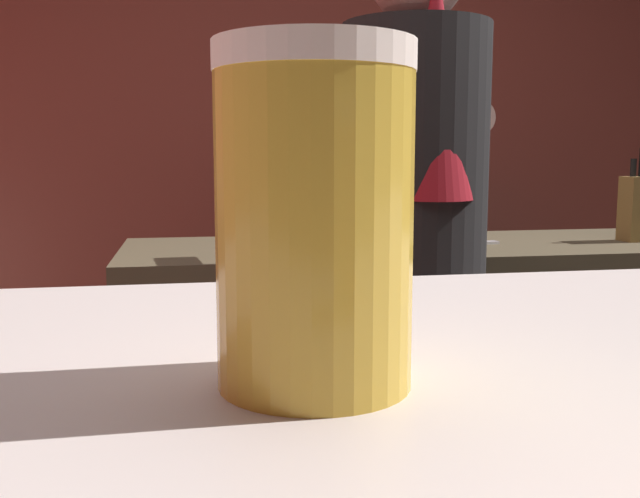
% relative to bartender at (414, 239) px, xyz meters
% --- Properties ---
extents(wall_back, '(5.20, 0.10, 2.70)m').
position_rel_bartender_xyz_m(wall_back, '(-0.02, 1.93, 0.37)').
color(wall_back, brown).
rests_on(wall_back, ground).
extents(prep_counter, '(2.10, 0.60, 0.91)m').
position_rel_bartender_xyz_m(prep_counter, '(0.33, 0.46, -0.53)').
color(prep_counter, '#4D4330').
rests_on(prep_counter, ground).
extents(back_shelf, '(0.91, 0.36, 1.07)m').
position_rel_bartender_xyz_m(back_shelf, '(0.29, 1.65, -0.44)').
color(back_shelf, '#303C37').
rests_on(back_shelf, ground).
extents(bartender, '(0.45, 0.53, 1.69)m').
position_rel_bartender_xyz_m(bartender, '(0.00, 0.00, 0.00)').
color(bartender, '#343737').
rests_on(bartender, ground).
extents(knife_block, '(0.10, 0.08, 0.29)m').
position_rel_bartender_xyz_m(knife_block, '(0.86, 0.41, 0.03)').
color(knife_block, olive).
rests_on(knife_block, prep_counter).
extents(mixing_bowl, '(0.19, 0.19, 0.05)m').
position_rel_bartender_xyz_m(mixing_bowl, '(-0.00, 0.38, -0.05)').
color(mixing_bowl, beige).
rests_on(mixing_bowl, prep_counter).
extents(chefs_knife, '(0.24, 0.07, 0.01)m').
position_rel_bartender_xyz_m(chefs_knife, '(0.28, 0.41, -0.07)').
color(chefs_knife, silver).
rests_on(chefs_knife, prep_counter).
extents(pint_glass_far, '(0.08, 0.08, 0.15)m').
position_rel_bartender_xyz_m(pint_glass_far, '(-0.46, -1.30, 0.17)').
color(pint_glass_far, gold).
rests_on(pint_glass_far, bar_counter).
extents(bottle_olive_oil, '(0.06, 0.06, 0.24)m').
position_rel_bartender_xyz_m(bottle_olive_oil, '(0.10, 1.60, 0.19)').
color(bottle_olive_oil, '#CFCB76').
rests_on(bottle_olive_oil, back_shelf).
extents(bottle_soy, '(0.07, 0.07, 0.22)m').
position_rel_bartender_xyz_m(bottle_soy, '(0.26, 1.72, 0.18)').
color(bottle_soy, '#325A92').
rests_on(bottle_soy, back_shelf).
extents(bottle_vinegar, '(0.06, 0.06, 0.26)m').
position_rel_bartender_xyz_m(bottle_vinegar, '(0.10, 1.72, 0.19)').
color(bottle_vinegar, red).
rests_on(bottle_vinegar, back_shelf).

